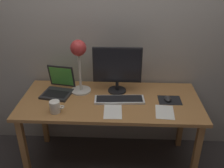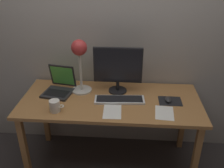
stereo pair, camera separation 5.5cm
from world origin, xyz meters
name	(u,v)px [view 2 (the right image)]	position (x,y,z in m)	size (l,w,h in m)	color
ground_plane	(111,161)	(0.00, 0.00, 0.00)	(4.80, 4.80, 0.00)	#383333
back_wall	(114,26)	(0.00, 0.40, 1.30)	(4.80, 0.06, 2.60)	#A8A099
desk	(111,107)	(0.00, 0.00, 0.66)	(1.60, 0.70, 0.74)	#A8703D
monitor	(118,68)	(0.05, 0.16, 0.98)	(0.44, 0.17, 0.43)	black
keyboard_main	(119,100)	(0.08, -0.02, 0.75)	(0.45, 0.17, 0.03)	silver
laptop	(60,85)	(-0.49, 0.12, 0.81)	(0.30, 0.32, 0.24)	#28282B
desk_lamp	(80,56)	(-0.29, 0.14, 1.10)	(0.19, 0.19, 0.50)	beige
mousepad	(170,101)	(0.53, 0.01, 0.74)	(0.20, 0.16, 0.00)	black
mouse	(168,100)	(0.51, 0.00, 0.76)	(0.06, 0.10, 0.03)	#28282B
coffee_mug	(55,106)	(-0.44, -0.22, 0.79)	(0.12, 0.09, 0.10)	white
paper_sheet_near_mouse	(112,112)	(0.03, -0.20, 0.74)	(0.15, 0.21, 0.00)	white
paper_sheet_by_keyboard	(164,113)	(0.46, -0.19, 0.74)	(0.15, 0.21, 0.00)	white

